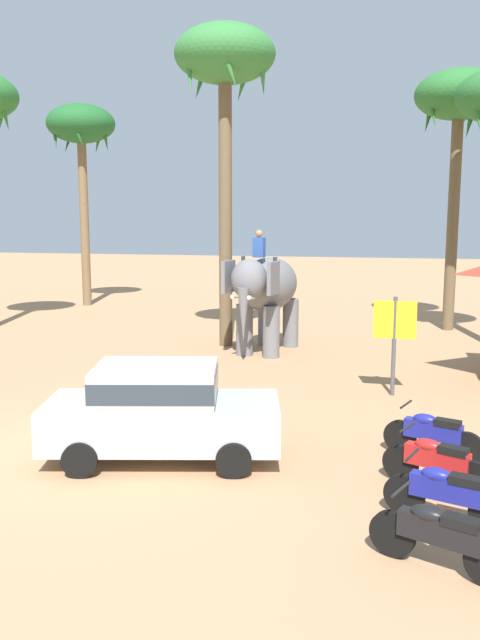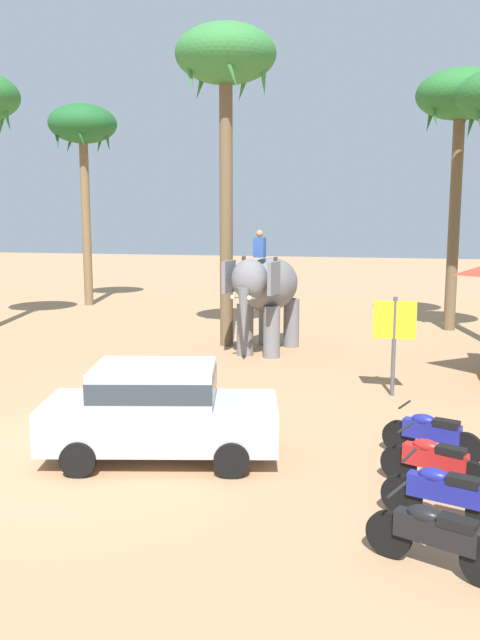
# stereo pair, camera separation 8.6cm
# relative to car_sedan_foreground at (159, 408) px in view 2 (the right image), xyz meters

# --- Properties ---
(ground_plane) EXTENTS (120.00, 120.00, 0.00)m
(ground_plane) POSITION_rel_car_sedan_foreground_xyz_m (-1.51, 0.03, -0.93)
(ground_plane) COLOR tan
(car_sedan_foreground) EXTENTS (4.38, 2.58, 1.70)m
(car_sedan_foreground) POSITION_rel_car_sedan_foreground_xyz_m (0.00, 0.00, 0.00)
(car_sedan_foreground) COLOR #B7BABF
(car_sedan_foreground) RESTS_ON ground
(elephant_with_mahout) EXTENTS (2.14, 3.99, 3.88)m
(elephant_with_mahout) POSITION_rel_car_sedan_foreground_xyz_m (0.01, 9.56, 1.06)
(elephant_with_mahout) COLOR slate
(elephant_with_mahout) RESTS_ON ground
(motorcycle_nearest_camera) EXTENTS (1.70, 0.86, 0.94)m
(motorcycle_nearest_camera) POSITION_rel_car_sedan_foreground_xyz_m (4.58, -2.76, -0.46)
(motorcycle_nearest_camera) COLOR black
(motorcycle_nearest_camera) RESTS_ON ground
(motorcycle_second_in_row) EXTENTS (1.74, 0.76, 0.94)m
(motorcycle_second_in_row) POSITION_rel_car_sedan_foreground_xyz_m (4.76, -1.46, -0.46)
(motorcycle_second_in_row) COLOR black
(motorcycle_second_in_row) RESTS_ON ground
(motorcycle_mid_row) EXTENTS (1.69, 0.87, 0.94)m
(motorcycle_mid_row) POSITION_rel_car_sedan_foreground_xyz_m (4.69, -0.26, -0.46)
(motorcycle_mid_row) COLOR black
(motorcycle_mid_row) RESTS_ON ground
(motorcycle_fourth_in_row) EXTENTS (1.72, 0.80, 0.94)m
(motorcycle_fourth_in_row) POSITION_rel_car_sedan_foreground_xyz_m (4.70, 1.12, -0.46)
(motorcycle_fourth_in_row) COLOR black
(motorcycle_fourth_in_row) RESTS_ON ground
(palm_tree_near_hut) EXTENTS (3.20, 3.20, 9.50)m
(palm_tree_near_hut) POSITION_rel_car_sedan_foreground_xyz_m (-10.67, 18.62, 7.33)
(palm_tree_near_hut) COLOR brown
(palm_tree_near_hut) RESTS_ON ground
(palm_tree_left_of_road) EXTENTS (3.20, 3.20, 10.23)m
(palm_tree_left_of_road) POSITION_rel_car_sedan_foreground_xyz_m (-1.50, 10.35, 7.99)
(palm_tree_left_of_road) COLOR brown
(palm_tree_left_of_road) RESTS_ON ground
(palm_tree_far_back) EXTENTS (3.20, 3.20, 9.56)m
(palm_tree_far_back) POSITION_rel_car_sedan_foreground_xyz_m (5.98, 15.30, 7.39)
(palm_tree_far_back) COLOR brown
(palm_tree_far_back) RESTS_ON ground
(signboard_yellow) EXTENTS (1.00, 0.10, 2.40)m
(signboard_yellow) POSITION_rel_car_sedan_foreground_xyz_m (3.99, 5.26, 0.76)
(signboard_yellow) COLOR #4C4C51
(signboard_yellow) RESTS_ON ground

